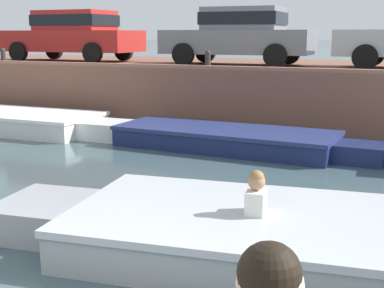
{
  "coord_description": "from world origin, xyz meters",
  "views": [
    {
      "loc": [
        2.61,
        -2.0,
        2.41
      ],
      "look_at": [
        0.29,
        3.56,
        1.16
      ],
      "focal_mm": 50.0,
      "sensor_mm": 36.0,
      "label": 1
    }
  ],
  "objects_px": {
    "boat_moored_west_white": "(4,120)",
    "car_leftmost_red": "(73,34)",
    "car_left_inner_grey": "(240,34)",
    "mooring_bollard_mid": "(208,59)",
    "motorboat_passing": "(308,240)",
    "boat_moored_central_navy": "(235,139)",
    "mooring_bollard_west": "(3,55)"
  },
  "relations": [
    {
      "from": "car_left_inner_grey",
      "to": "boat_moored_central_navy",
      "type": "bearing_deg",
      "value": -73.49
    },
    {
      "from": "motorboat_passing",
      "to": "car_leftmost_red",
      "type": "xyz_separation_m",
      "value": [
        -9.03,
        8.76,
        2.17
      ]
    },
    {
      "from": "boat_moored_central_navy",
      "to": "mooring_bollard_mid",
      "type": "relative_size",
      "value": 12.75
    },
    {
      "from": "car_left_inner_grey",
      "to": "mooring_bollard_mid",
      "type": "distance_m",
      "value": 1.92
    },
    {
      "from": "boat_moored_central_navy",
      "to": "mooring_bollard_west",
      "type": "relative_size",
      "value": 12.75
    },
    {
      "from": "motorboat_passing",
      "to": "mooring_bollard_mid",
      "type": "relative_size",
      "value": 15.9
    },
    {
      "from": "car_left_inner_grey",
      "to": "mooring_bollard_west",
      "type": "relative_size",
      "value": 9.17
    },
    {
      "from": "motorboat_passing",
      "to": "car_left_inner_grey",
      "type": "height_order",
      "value": "car_left_inner_grey"
    },
    {
      "from": "motorboat_passing",
      "to": "car_left_inner_grey",
      "type": "xyz_separation_m",
      "value": [
        -3.59,
        8.76,
        2.17
      ]
    },
    {
      "from": "motorboat_passing",
      "to": "mooring_bollard_mid",
      "type": "xyz_separation_m",
      "value": [
        -3.83,
        6.96,
        1.56
      ]
    },
    {
      "from": "motorboat_passing",
      "to": "mooring_bollard_west",
      "type": "xyz_separation_m",
      "value": [
        -10.23,
        6.96,
        1.56
      ]
    },
    {
      "from": "car_leftmost_red",
      "to": "mooring_bollard_mid",
      "type": "height_order",
      "value": "car_leftmost_red"
    },
    {
      "from": "motorboat_passing",
      "to": "car_leftmost_red",
      "type": "distance_m",
      "value": 12.77
    },
    {
      "from": "mooring_bollard_mid",
      "to": "car_leftmost_red",
      "type": "bearing_deg",
      "value": 160.88
    },
    {
      "from": "mooring_bollard_west",
      "to": "mooring_bollard_mid",
      "type": "xyz_separation_m",
      "value": [
        6.39,
        0.0,
        0.0
      ]
    },
    {
      "from": "boat_moored_west_white",
      "to": "car_left_inner_grey",
      "type": "distance_m",
      "value": 6.65
    },
    {
      "from": "car_leftmost_red",
      "to": "mooring_bollard_west",
      "type": "xyz_separation_m",
      "value": [
        -1.2,
        -1.8,
        -0.61
      ]
    },
    {
      "from": "mooring_bollard_mid",
      "to": "boat_moored_west_white",
      "type": "bearing_deg",
      "value": -159.27
    },
    {
      "from": "boat_moored_west_white",
      "to": "car_leftmost_red",
      "type": "height_order",
      "value": "car_leftmost_red"
    },
    {
      "from": "motorboat_passing",
      "to": "boat_moored_central_navy",
      "type": "bearing_deg",
      "value": 116.15
    },
    {
      "from": "motorboat_passing",
      "to": "mooring_bollard_west",
      "type": "relative_size",
      "value": 15.9
    },
    {
      "from": "motorboat_passing",
      "to": "mooring_bollard_mid",
      "type": "distance_m",
      "value": 8.1
    },
    {
      "from": "mooring_bollard_west",
      "to": "boat_moored_central_navy",
      "type": "bearing_deg",
      "value": -13.6
    },
    {
      "from": "boat_moored_west_white",
      "to": "car_leftmost_red",
      "type": "xyz_separation_m",
      "value": [
        -0.33,
        3.64,
        2.17
      ]
    },
    {
      "from": "boat_moored_central_navy",
      "to": "mooring_bollard_mid",
      "type": "bearing_deg",
      "value": 125.5
    },
    {
      "from": "car_leftmost_red",
      "to": "mooring_bollard_west",
      "type": "bearing_deg",
      "value": -123.62
    },
    {
      "from": "car_leftmost_red",
      "to": "motorboat_passing",
      "type": "bearing_deg",
      "value": -44.13
    },
    {
      "from": "boat_moored_west_white",
      "to": "boat_moored_central_navy",
      "type": "distance_m",
      "value": 6.2
    },
    {
      "from": "boat_moored_west_white",
      "to": "car_left_inner_grey",
      "type": "height_order",
      "value": "car_left_inner_grey"
    },
    {
      "from": "boat_moored_west_white",
      "to": "mooring_bollard_mid",
      "type": "xyz_separation_m",
      "value": [
        4.87,
        1.84,
        1.57
      ]
    },
    {
      "from": "boat_moored_central_navy",
      "to": "mooring_bollard_west",
      "type": "height_order",
      "value": "mooring_bollard_west"
    },
    {
      "from": "boat_moored_west_white",
      "to": "car_leftmost_red",
      "type": "bearing_deg",
      "value": 95.13
    }
  ]
}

